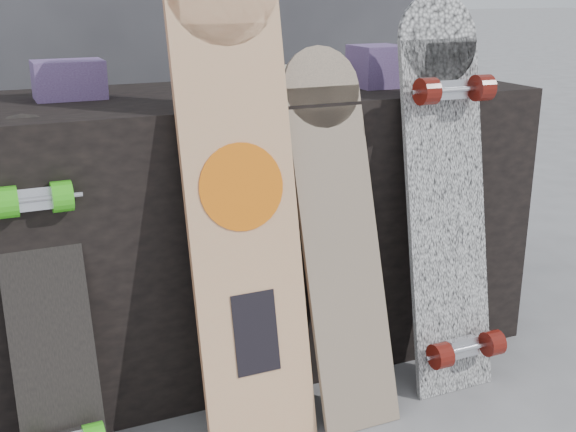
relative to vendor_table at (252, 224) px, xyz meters
name	(u,v)px	position (x,y,z in m)	size (l,w,h in m)	color
ground	(325,427)	(0.00, -0.50, -0.40)	(60.00, 60.00, 0.00)	slate
vendor_table	(252,224)	(0.00, 0.00, 0.00)	(1.60, 0.60, 0.80)	black
merch_box_purple	(69,80)	(-0.49, 0.05, 0.45)	(0.18, 0.12, 0.10)	#53356D
merch_box_small	(377,66)	(0.38, -0.07, 0.46)	(0.14, 0.14, 0.12)	#53356D
merch_box_flat	(298,76)	(0.17, 0.04, 0.43)	(0.22, 0.10, 0.06)	#D1B78C
longboard_geisha	(240,179)	(-0.17, -0.37, 0.25)	(0.28, 0.29, 1.22)	beige
longboard_celtic	(339,225)	(0.09, -0.39, 0.10)	(0.21, 0.31, 0.94)	beige
longboard_cascadia	(448,192)	(0.42, -0.40, 0.15)	(0.24, 0.28, 1.07)	white
skateboard_dark	(47,298)	(-0.63, -0.35, 0.01)	(0.18, 0.33, 0.81)	black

